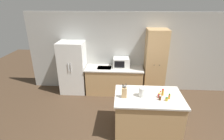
{
  "coord_description": "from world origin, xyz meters",
  "views": [
    {
      "loc": [
        -0.47,
        -3.25,
        2.96
      ],
      "look_at": [
        -0.76,
        1.4,
        1.05
      ],
      "focal_mm": 28.0,
      "sensor_mm": 36.0,
      "label": 1
    }
  ],
  "objects_px": {
    "spice_bottle_short_red": "(160,94)",
    "pantry_cabinet": "(155,63)",
    "knife_block": "(124,92)",
    "spice_bottle_pale_salt": "(163,92)",
    "spice_bottle_tall_dark": "(160,98)",
    "kettle": "(142,92)",
    "microwave": "(122,62)",
    "spice_bottle_orange_cap": "(169,96)",
    "refrigerator": "(73,68)",
    "spice_bottle_amber_oil": "(159,95)",
    "spice_bottle_green_herb": "(167,99)"
  },
  "relations": [
    {
      "from": "spice_bottle_amber_oil",
      "to": "spice_bottle_pale_salt",
      "type": "bearing_deg",
      "value": 45.89
    },
    {
      "from": "refrigerator",
      "to": "spice_bottle_amber_oil",
      "type": "xyz_separation_m",
      "value": [
        2.44,
        -1.85,
        0.14
      ]
    },
    {
      "from": "pantry_cabinet",
      "to": "spice_bottle_green_herb",
      "type": "distance_m",
      "value": 2.01
    },
    {
      "from": "spice_bottle_short_red",
      "to": "spice_bottle_pale_salt",
      "type": "bearing_deg",
      "value": 22.17
    },
    {
      "from": "knife_block",
      "to": "spice_bottle_pale_salt",
      "type": "xyz_separation_m",
      "value": [
        0.86,
        0.14,
        -0.05
      ]
    },
    {
      "from": "knife_block",
      "to": "kettle",
      "type": "relative_size",
      "value": 1.4
    },
    {
      "from": "knife_block",
      "to": "spice_bottle_pale_salt",
      "type": "bearing_deg",
      "value": 9.14
    },
    {
      "from": "spice_bottle_pale_salt",
      "to": "spice_bottle_tall_dark",
      "type": "bearing_deg",
      "value": -115.11
    },
    {
      "from": "refrigerator",
      "to": "spice_bottle_amber_oil",
      "type": "bearing_deg",
      "value": -37.18
    },
    {
      "from": "spice_bottle_tall_dark",
      "to": "kettle",
      "type": "xyz_separation_m",
      "value": [
        -0.37,
        0.14,
        0.05
      ]
    },
    {
      "from": "spice_bottle_tall_dark",
      "to": "kettle",
      "type": "bearing_deg",
      "value": 159.51
    },
    {
      "from": "spice_bottle_orange_cap",
      "to": "kettle",
      "type": "relative_size",
      "value": 0.52
    },
    {
      "from": "kettle",
      "to": "pantry_cabinet",
      "type": "bearing_deg",
      "value": 72.65
    },
    {
      "from": "spice_bottle_green_herb",
      "to": "spice_bottle_pale_salt",
      "type": "height_order",
      "value": "spice_bottle_pale_salt"
    },
    {
      "from": "knife_block",
      "to": "spice_bottle_orange_cap",
      "type": "xyz_separation_m",
      "value": [
        0.98,
        -0.0,
        -0.06
      ]
    },
    {
      "from": "spice_bottle_orange_cap",
      "to": "microwave",
      "type": "bearing_deg",
      "value": 117.89
    },
    {
      "from": "pantry_cabinet",
      "to": "kettle",
      "type": "xyz_separation_m",
      "value": [
        -0.58,
        -1.85,
        -0.02
      ]
    },
    {
      "from": "kettle",
      "to": "microwave",
      "type": "bearing_deg",
      "value": 104.09
    },
    {
      "from": "spice_bottle_short_red",
      "to": "pantry_cabinet",
      "type": "bearing_deg",
      "value": 84.4
    },
    {
      "from": "refrigerator",
      "to": "spice_bottle_pale_salt",
      "type": "relative_size",
      "value": 10.56
    },
    {
      "from": "refrigerator",
      "to": "knife_block",
      "type": "bearing_deg",
      "value": -48.57
    },
    {
      "from": "spice_bottle_amber_oil",
      "to": "kettle",
      "type": "bearing_deg",
      "value": 174.95
    },
    {
      "from": "spice_bottle_tall_dark",
      "to": "spice_bottle_pale_salt",
      "type": "bearing_deg",
      "value": 64.89
    },
    {
      "from": "microwave",
      "to": "spice_bottle_amber_oil",
      "type": "bearing_deg",
      "value": -66.49
    },
    {
      "from": "spice_bottle_tall_dark",
      "to": "spice_bottle_orange_cap",
      "type": "bearing_deg",
      "value": 16.13
    },
    {
      "from": "spice_bottle_amber_oil",
      "to": "kettle",
      "type": "distance_m",
      "value": 0.37
    },
    {
      "from": "microwave",
      "to": "spice_bottle_pale_salt",
      "type": "bearing_deg",
      "value": -63.08
    },
    {
      "from": "refrigerator",
      "to": "spice_bottle_orange_cap",
      "type": "relative_size",
      "value": 13.77
    },
    {
      "from": "kettle",
      "to": "spice_bottle_orange_cap",
      "type": "bearing_deg",
      "value": -7.61
    },
    {
      "from": "pantry_cabinet",
      "to": "microwave",
      "type": "height_order",
      "value": "pantry_cabinet"
    },
    {
      "from": "refrigerator",
      "to": "spice_bottle_green_herb",
      "type": "bearing_deg",
      "value": -37.5
    },
    {
      "from": "pantry_cabinet",
      "to": "knife_block",
      "type": "xyz_separation_m",
      "value": [
        -0.98,
        -1.92,
        -0.0
      ]
    },
    {
      "from": "microwave",
      "to": "spice_bottle_orange_cap",
      "type": "relative_size",
      "value": 4.2
    },
    {
      "from": "microwave",
      "to": "kettle",
      "type": "xyz_separation_m",
      "value": [
        0.48,
        -1.92,
        0.01
      ]
    },
    {
      "from": "spice_bottle_short_red",
      "to": "kettle",
      "type": "distance_m",
      "value": 0.41
    },
    {
      "from": "knife_block",
      "to": "pantry_cabinet",
      "type": "bearing_deg",
      "value": 63.01
    },
    {
      "from": "pantry_cabinet",
      "to": "spice_bottle_green_herb",
      "type": "xyz_separation_m",
      "value": [
        -0.08,
        -2.0,
        -0.09
      ]
    },
    {
      "from": "spice_bottle_amber_oil",
      "to": "spice_bottle_pale_salt",
      "type": "distance_m",
      "value": 0.14
    },
    {
      "from": "pantry_cabinet",
      "to": "spice_bottle_short_red",
      "type": "distance_m",
      "value": 1.82
    },
    {
      "from": "spice_bottle_short_red",
      "to": "spice_bottle_green_herb",
      "type": "distance_m",
      "value": 0.22
    },
    {
      "from": "microwave",
      "to": "spice_bottle_orange_cap",
      "type": "xyz_separation_m",
      "value": [
        1.05,
        -1.99,
        -0.04
      ]
    },
    {
      "from": "spice_bottle_tall_dark",
      "to": "kettle",
      "type": "distance_m",
      "value": 0.39
    },
    {
      "from": "knife_block",
      "to": "microwave",
      "type": "bearing_deg",
      "value": 92.26
    },
    {
      "from": "spice_bottle_pale_salt",
      "to": "kettle",
      "type": "relative_size",
      "value": 0.67
    },
    {
      "from": "pantry_cabinet",
      "to": "spice_bottle_green_herb",
      "type": "bearing_deg",
      "value": -92.21
    },
    {
      "from": "spice_bottle_amber_oil",
      "to": "spice_bottle_short_red",
      "type": "bearing_deg",
      "value": 65.07
    },
    {
      "from": "spice_bottle_tall_dark",
      "to": "refrigerator",
      "type": "bearing_deg",
      "value": 141.29
    },
    {
      "from": "spice_bottle_tall_dark",
      "to": "spice_bottle_short_red",
      "type": "relative_size",
      "value": 0.98
    },
    {
      "from": "microwave",
      "to": "refrigerator",
      "type": "bearing_deg",
      "value": -176.5
    },
    {
      "from": "knife_block",
      "to": "spice_bottle_amber_oil",
      "type": "bearing_deg",
      "value": 3.19
    }
  ]
}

